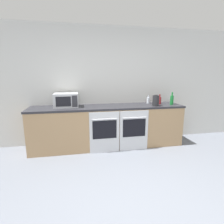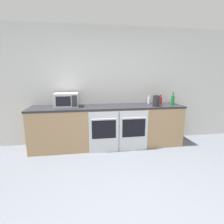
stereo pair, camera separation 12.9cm
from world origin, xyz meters
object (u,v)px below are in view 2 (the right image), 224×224
Objects in this scene: oven_left at (104,132)px; microwave at (66,100)px; bottle_red at (160,101)px; bottle_clear at (149,100)px; oven_right at (134,131)px; kettle at (156,101)px; bottle_green at (173,100)px.

microwave is (-0.74, 0.40, 0.61)m from oven_left.
bottle_red is at bearing 15.81° from oven_left.
bottle_clear reaches higher than oven_left.
bottle_clear is 0.26m from bottle_red.
kettle is at bearing 17.37° from oven_right.
oven_left is at bearing 180.00° from oven_right.
microwave is 1.86m from bottle_clear.
bottle_red is (0.21, -0.15, 0.01)m from bottle_clear.
oven_left is 3.02× the size of bottle_green.
bottle_clear is (1.12, 0.53, 0.54)m from oven_left.
oven_left is at bearing -164.19° from bottle_red.
microwave is 2.58× the size of bottle_clear.
kettle reaches higher than oven_right.
kettle is (0.53, 0.16, 0.58)m from oven_right.
oven_right is 0.98m from bottle_red.
oven_right is at bearing -165.26° from bottle_green.
kettle is at bearing -132.01° from bottle_red.
microwave reaches higher than kettle.
bottle_green is at bearing -32.61° from bottle_clear.
microwave is 2.05× the size of kettle.
oven_left is at bearing -28.32° from microwave.
bottle_clear is 0.80× the size of kettle.
microwave is 1.73× the size of bottle_green.
oven_left is 3.86× the size of bottle_red.
bottle_clear is at bearing 25.34° from oven_left.
bottle_red is 0.93× the size of kettle.
kettle is (-0.19, -0.21, 0.03)m from bottle_red.
microwave is 1.89m from kettle.
microwave reaches higher than bottle_green.
oven_left is 4.51× the size of bottle_clear.
bottle_green is at bearing -28.75° from bottle_red.
kettle is (1.14, 0.16, 0.58)m from oven_left.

